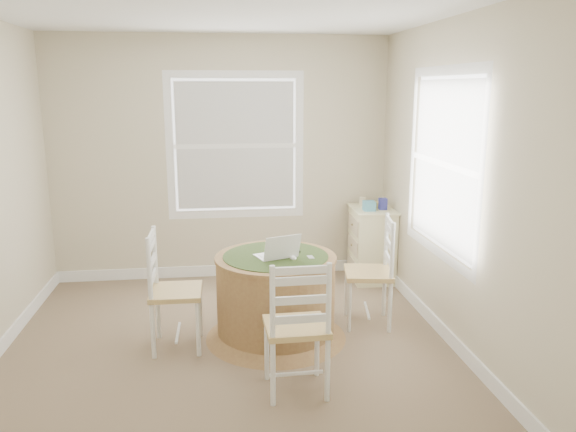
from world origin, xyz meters
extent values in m
cube|color=#877056|center=(0.00, 0.00, -0.01)|extent=(3.60, 3.60, 0.02)
cube|color=white|center=(0.00, 0.00, 2.61)|extent=(3.60, 3.60, 0.02)
cube|color=beige|center=(0.00, 1.81, 1.30)|extent=(3.60, 0.02, 2.60)
cube|color=beige|center=(0.00, -1.81, 1.30)|extent=(3.60, 0.02, 2.60)
cube|color=beige|center=(1.81, 0.00, 1.30)|extent=(0.02, 3.60, 2.60)
cube|color=white|center=(0.00, 1.79, 0.06)|extent=(3.60, 0.02, 0.12)
cube|color=white|center=(1.79, 0.00, 0.06)|extent=(0.02, 3.60, 0.12)
cylinder|color=olive|center=(0.40, 0.14, 0.39)|extent=(0.98, 0.98, 0.63)
cone|color=olive|center=(0.40, 0.14, 0.04)|extent=(1.18, 1.18, 0.07)
cylinder|color=olive|center=(0.40, 0.14, 0.69)|extent=(1.00, 1.00, 0.03)
cylinder|color=#354D21|center=(0.40, 0.14, 0.71)|extent=(0.86, 0.86, 0.01)
cone|color=#354D21|center=(0.40, 0.14, 0.65)|extent=(0.96, 0.96, 0.10)
cube|color=white|center=(0.39, 0.13, 0.71)|extent=(0.36, 0.31, 0.02)
cube|color=silver|center=(0.39, 0.13, 0.72)|extent=(0.28, 0.20, 0.00)
cube|color=black|center=(0.44, 0.00, 0.82)|extent=(0.31, 0.16, 0.20)
ellipsoid|color=white|center=(0.53, 0.04, 0.72)|extent=(0.06, 0.09, 0.03)
cube|color=#B7BABF|center=(0.67, 0.05, 0.71)|extent=(0.05, 0.09, 0.02)
cube|color=black|center=(0.58, 0.22, 0.72)|extent=(0.06, 0.05, 0.02)
cube|color=beige|center=(1.59, 1.47, 0.39)|extent=(0.43, 0.58, 0.77)
cube|color=beige|center=(1.59, 1.47, 0.78)|extent=(0.46, 0.61, 0.02)
cube|color=beige|center=(1.38, 1.48, 0.15)|extent=(0.03, 0.48, 0.17)
cube|color=beige|center=(1.38, 1.48, 0.39)|extent=(0.03, 0.48, 0.17)
cube|color=beige|center=(1.38, 1.48, 0.62)|extent=(0.03, 0.48, 0.17)
cube|color=#509AB7|center=(1.52, 1.35, 0.85)|extent=(0.12, 0.12, 0.10)
cube|color=gold|center=(1.65, 1.49, 0.83)|extent=(0.15, 0.11, 0.06)
cube|color=#2F318F|center=(1.68, 1.39, 0.86)|extent=(0.08, 0.08, 0.12)
cylinder|color=beige|center=(1.52, 1.63, 0.84)|extent=(0.07, 0.07, 0.09)
camera|label=1|loc=(-0.08, -4.24, 2.06)|focal=35.00mm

